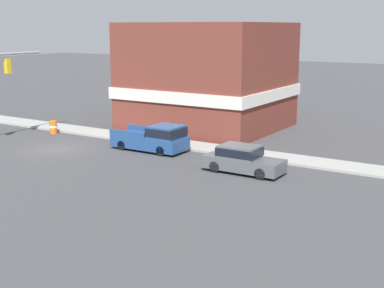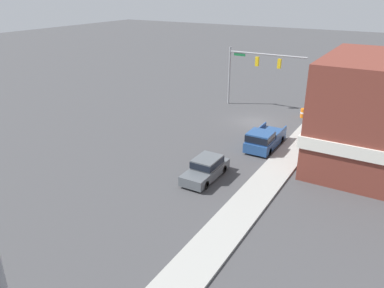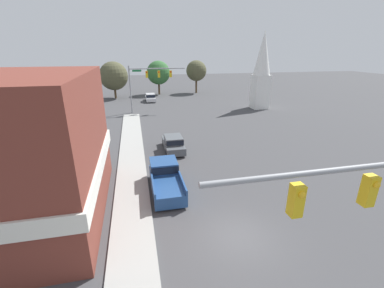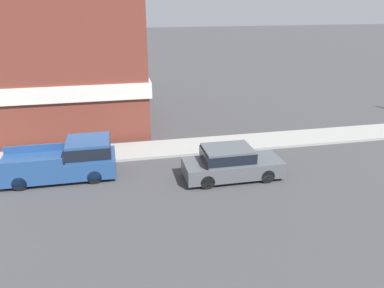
% 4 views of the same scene
% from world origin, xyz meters
% --- Properties ---
extents(ground_plane, '(200.00, 200.00, 0.00)m').
position_xyz_m(ground_plane, '(0.00, 0.00, 0.00)').
color(ground_plane, '#424244').
extents(sidewalk_curb, '(2.40, 60.00, 0.14)m').
position_xyz_m(sidewalk_curb, '(-5.70, 0.00, 0.07)').
color(sidewalk_curb, '#9E9E99').
rests_on(sidewalk_curb, ground).
extents(near_signal_assembly, '(9.08, 0.49, 6.81)m').
position_xyz_m(near_signal_assembly, '(2.55, -4.88, 5.01)').
color(near_signal_assembly, gray).
rests_on(near_signal_assembly, ground).
extents(car_lead, '(1.82, 4.61, 1.57)m').
position_xyz_m(car_lead, '(-1.53, 13.58, 0.81)').
color(car_lead, black).
rests_on(car_lead, ground).
extents(pickup_truck_parked, '(2.11, 5.21, 1.83)m').
position_xyz_m(pickup_truck_parked, '(-3.25, 6.18, 0.90)').
color(pickup_truck_parked, black).
rests_on(pickup_truck_parked, ground).
extents(construction_barrel, '(0.59, 0.59, 0.99)m').
position_xyz_m(construction_barrel, '(-3.90, -4.18, 0.50)').
color(construction_barrel, orange).
rests_on(construction_barrel, ground).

